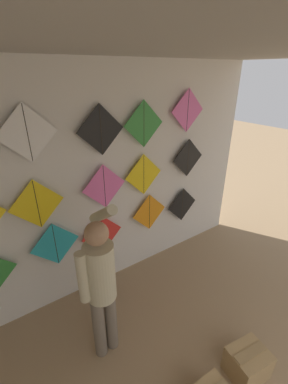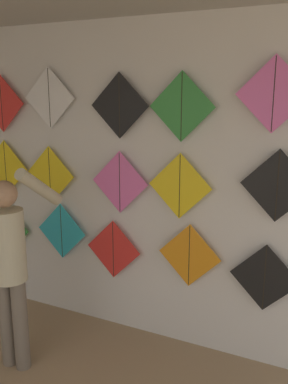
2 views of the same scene
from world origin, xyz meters
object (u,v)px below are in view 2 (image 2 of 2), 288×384
Objects in this scene: kite_9 at (277,186)px; kite_14 at (274,94)px; kite_10 at (2,103)px; kite_1 at (62,231)px; kite_0 at (8,232)px; kite_6 at (50,175)px; kite_11 at (49,98)px; kite_7 at (120,182)px; kite_4 at (265,278)px; shopkeeper at (10,258)px; kite_8 at (180,186)px; kite_12 at (119,106)px; kite_3 at (189,256)px; kite_5 at (6,168)px; kite_2 at (113,249)px; kite_13 at (182,107)px.

kite_9 is 0.66m from kite_14.
kite_1 is at bearing 0.00° from kite_10.
kite_10 is (0.05, 0.00, 1.33)m from kite_0.
kite_1 is 0.56m from kite_6.
kite_7 is at bearing 0.00° from kite_11.
kite_14 is at bearing 180.00° from kite_4.
kite_8 is at bearing 35.76° from shopkeeper.
kite_12 is (1.36, 0.00, 1.33)m from kite_0.
kite_3 is 1.00× the size of kite_5.
kite_8 is at bearing 180.00° from kite_3.
kite_4 is 0.74m from kite_9.
kite_6 is 1.00× the size of kite_10.
kite_0 is 2.65m from kite_4.
shopkeeper is 1.47m from kite_8.
kite_2 is 1.00× the size of kite_4.
kite_7 is 1.48m from kite_14.
kite_12 reaches higher than kite_2.
kite_1 is 1.73m from kite_13.
kite_7 is (1.32, 0.00, -0.02)m from kite_5.
kite_1 is 1.95m from kite_4.
kite_0 is at bearing -179.96° from kite_2.
kite_2 is 0.64m from kite_7.
kite_11 is at bearing 180.00° from kite_4.
kite_12 is 1.00× the size of kite_14.
kite_6 reaches higher than kite_2.
kite_14 reaches higher than kite_13.
kite_12 is at bearing 180.00° from kite_13.
kite_7 is 1.00× the size of kite_14.
kite_0 is at bearing -179.98° from kite_4.
kite_9 is 1.00× the size of kite_14.
kite_11 is (-2.02, 0.00, 1.36)m from kite_4.
kite_1 reaches higher than kite_0.
kite_7 reaches higher than kite_1.
kite_8 reaches higher than kite_7.
kite_14 is at bearing 0.00° from kite_8.
kite_9 is at bearing 0.00° from kite_7.
kite_12 is at bearing 56.09° from shopkeeper.
kite_10 reaches higher than kite_5.
kite_11 is at bearing 180.00° from kite_2.
kite_5 reaches higher than kite_3.
kite_4 is at bearing 0.00° from kite_2.
shopkeeper is 1.53m from kite_12.
kite_8 is (1.22, 0.00, 0.57)m from kite_1.
kite_9 is (0.67, 0.00, 0.67)m from kite_3.
shopkeeper reaches higher than kite_0.
kite_2 is 1.00× the size of kite_10.
shopkeeper reaches higher than kite_1.
kite_13 is (-0.72, 0.00, 1.30)m from kite_4.
kite_0 is at bearing -179.98° from kite_9.
kite_3 is at bearing 0.00° from kite_1.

